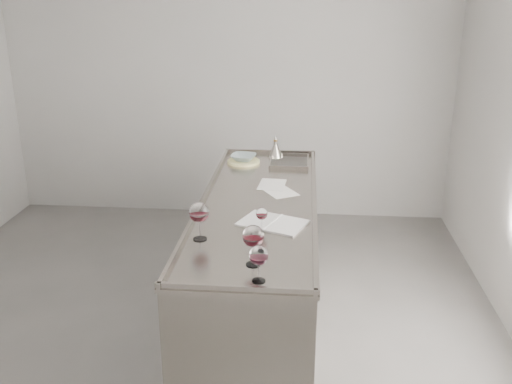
# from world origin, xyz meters

# --- Properties ---
(room_shell) EXTENTS (4.54, 5.04, 2.84)m
(room_shell) POSITION_xyz_m (0.00, 0.00, 1.40)
(room_shell) COLOR #585552
(room_shell) RESTS_ON ground
(counter) EXTENTS (0.77, 2.42, 0.97)m
(counter) POSITION_xyz_m (0.50, 0.30, 0.47)
(counter) COLOR gray
(counter) RESTS_ON ground
(wine_glass_left) EXTENTS (0.11, 0.11, 0.22)m
(wine_glass_left) POSITION_xyz_m (0.22, -0.32, 1.10)
(wine_glass_left) COLOR white
(wine_glass_left) RESTS_ON counter
(wine_glass_middle) EXTENTS (0.09, 0.09, 0.18)m
(wine_glass_middle) POSITION_xyz_m (0.59, -0.78, 1.07)
(wine_glass_middle) COLOR white
(wine_glass_middle) RESTS_ON counter
(wine_glass_right) EXTENTS (0.11, 0.11, 0.22)m
(wine_glass_right) POSITION_xyz_m (0.55, -0.61, 1.09)
(wine_glass_right) COLOR white
(wine_glass_right) RESTS_ON counter
(wine_glass_small) EXTENTS (0.07, 0.07, 0.14)m
(wine_glass_small) POSITION_xyz_m (0.56, -0.17, 1.04)
(wine_glass_small) COLOR white
(wine_glass_small) RESTS_ON counter
(notebook) EXTENTS (0.45, 0.39, 0.02)m
(notebook) POSITION_xyz_m (0.62, -0.06, 0.95)
(notebook) COLOR silver
(notebook) RESTS_ON counter
(loose_paper_top) EXTENTS (0.29, 0.32, 0.00)m
(loose_paper_top) POSITION_xyz_m (0.63, 0.52, 0.94)
(loose_paper_top) COLOR silver
(loose_paper_top) RESTS_ON counter
(loose_paper_under) EXTENTS (0.20, 0.28, 0.00)m
(loose_paper_under) POSITION_xyz_m (0.57, 0.65, 0.94)
(loose_paper_under) COLOR silver
(loose_paper_under) RESTS_ON counter
(trivet) EXTENTS (0.34, 0.34, 0.02)m
(trivet) POSITION_xyz_m (0.31, 1.19, 0.95)
(trivet) COLOR beige
(trivet) RESTS_ON counter
(ceramic_bowl) EXTENTS (0.23, 0.23, 0.05)m
(ceramic_bowl) POSITION_xyz_m (0.31, 1.19, 0.98)
(ceramic_bowl) COLOR #85989B
(ceramic_bowl) RESTS_ON trivet
(wine_funnel) EXTENTS (0.13, 0.13, 0.19)m
(wine_funnel) POSITION_xyz_m (0.55, 1.38, 1.00)
(wine_funnel) COLOR #9F998D
(wine_funnel) RESTS_ON counter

